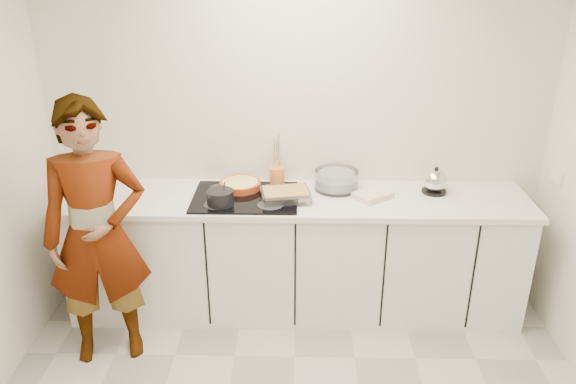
{
  "coord_description": "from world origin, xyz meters",
  "views": [
    {
      "loc": [
        0.02,
        -2.27,
        2.5
      ],
      "look_at": [
        -0.05,
        1.05,
        1.05
      ],
      "focal_mm": 35.0,
      "sensor_mm": 36.0,
      "label": 1
    }
  ],
  "objects_px": {
    "baking_dish": "(285,194)",
    "mixing_bowl": "(336,180)",
    "cook": "(97,236)",
    "tart_dish": "(240,185)",
    "kettle": "(435,182)",
    "saucepan": "(220,197)",
    "utensil_crock": "(277,176)",
    "hob": "(245,197)"
  },
  "relations": [
    {
      "from": "tart_dish",
      "to": "mixing_bowl",
      "type": "relative_size",
      "value": 0.84
    },
    {
      "from": "baking_dish",
      "to": "mixing_bowl",
      "type": "bearing_deg",
      "value": 30.34
    },
    {
      "from": "hob",
      "to": "utensil_crock",
      "type": "height_order",
      "value": "utensil_crock"
    },
    {
      "from": "mixing_bowl",
      "to": "kettle",
      "type": "relative_size",
      "value": 1.8
    },
    {
      "from": "cook",
      "to": "saucepan",
      "type": "bearing_deg",
      "value": 12.55
    },
    {
      "from": "tart_dish",
      "to": "baking_dish",
      "type": "distance_m",
      "value": 0.37
    },
    {
      "from": "tart_dish",
      "to": "mixing_bowl",
      "type": "xyz_separation_m",
      "value": [
        0.69,
        0.03,
        0.03
      ]
    },
    {
      "from": "mixing_bowl",
      "to": "cook",
      "type": "distance_m",
      "value": 1.66
    },
    {
      "from": "kettle",
      "to": "tart_dish",
      "type": "bearing_deg",
      "value": 179.27
    },
    {
      "from": "saucepan",
      "to": "baking_dish",
      "type": "height_order",
      "value": "saucepan"
    },
    {
      "from": "saucepan",
      "to": "cook",
      "type": "xyz_separation_m",
      "value": [
        -0.72,
        -0.36,
        -0.1
      ]
    },
    {
      "from": "hob",
      "to": "cook",
      "type": "xyz_separation_m",
      "value": [
        -0.87,
        -0.5,
        -0.05
      ]
    },
    {
      "from": "hob",
      "to": "mixing_bowl",
      "type": "xyz_separation_m",
      "value": [
        0.64,
        0.17,
        0.06
      ]
    },
    {
      "from": "hob",
      "to": "saucepan",
      "type": "xyz_separation_m",
      "value": [
        -0.15,
        -0.14,
        0.06
      ]
    },
    {
      "from": "tart_dish",
      "to": "baking_dish",
      "type": "height_order",
      "value": "baking_dish"
    },
    {
      "from": "tart_dish",
      "to": "saucepan",
      "type": "xyz_separation_m",
      "value": [
        -0.1,
        -0.28,
        0.02
      ]
    },
    {
      "from": "saucepan",
      "to": "utensil_crock",
      "type": "xyz_separation_m",
      "value": [
        0.36,
        0.38,
        0.0
      ]
    },
    {
      "from": "baking_dish",
      "to": "cook",
      "type": "xyz_separation_m",
      "value": [
        -1.15,
        -0.46,
        -0.09
      ]
    },
    {
      "from": "hob",
      "to": "cook",
      "type": "distance_m",
      "value": 1.01
    },
    {
      "from": "baking_dish",
      "to": "utensil_crock",
      "type": "relative_size",
      "value": 2.68
    },
    {
      "from": "baking_dish",
      "to": "kettle",
      "type": "bearing_deg",
      "value": 8.81
    },
    {
      "from": "baking_dish",
      "to": "kettle",
      "type": "xyz_separation_m",
      "value": [
        1.05,
        0.16,
        0.03
      ]
    },
    {
      "from": "baking_dish",
      "to": "utensil_crock",
      "type": "distance_m",
      "value": 0.29
    },
    {
      "from": "mixing_bowl",
      "to": "utensil_crock",
      "type": "relative_size",
      "value": 2.95
    },
    {
      "from": "hob",
      "to": "tart_dish",
      "type": "relative_size",
      "value": 2.14
    },
    {
      "from": "tart_dish",
      "to": "cook",
      "type": "height_order",
      "value": "cook"
    },
    {
      "from": "hob",
      "to": "baking_dish",
      "type": "distance_m",
      "value": 0.28
    },
    {
      "from": "hob",
      "to": "baking_dish",
      "type": "height_order",
      "value": "baking_dish"
    },
    {
      "from": "baking_dish",
      "to": "kettle",
      "type": "relative_size",
      "value": 1.64
    },
    {
      "from": "baking_dish",
      "to": "tart_dish",
      "type": "bearing_deg",
      "value": 151.09
    },
    {
      "from": "saucepan",
      "to": "mixing_bowl",
      "type": "distance_m",
      "value": 0.85
    },
    {
      "from": "baking_dish",
      "to": "kettle",
      "type": "distance_m",
      "value": 1.06
    },
    {
      "from": "hob",
      "to": "saucepan",
      "type": "bearing_deg",
      "value": -138.2
    },
    {
      "from": "mixing_bowl",
      "to": "baking_dish",
      "type": "bearing_deg",
      "value": -149.66
    },
    {
      "from": "hob",
      "to": "mixing_bowl",
      "type": "relative_size",
      "value": 1.79
    },
    {
      "from": "kettle",
      "to": "utensil_crock",
      "type": "relative_size",
      "value": 1.64
    },
    {
      "from": "kettle",
      "to": "cook",
      "type": "height_order",
      "value": "cook"
    },
    {
      "from": "baking_dish",
      "to": "utensil_crock",
      "type": "height_order",
      "value": "utensil_crock"
    },
    {
      "from": "tart_dish",
      "to": "cook",
      "type": "relative_size",
      "value": 0.19
    },
    {
      "from": "hob",
      "to": "mixing_bowl",
      "type": "bearing_deg",
      "value": 15.15
    },
    {
      "from": "tart_dish",
      "to": "kettle",
      "type": "bearing_deg",
      "value": -0.73
    },
    {
      "from": "tart_dish",
      "to": "kettle",
      "type": "xyz_separation_m",
      "value": [
        1.38,
        -0.02,
        0.04
      ]
    }
  ]
}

